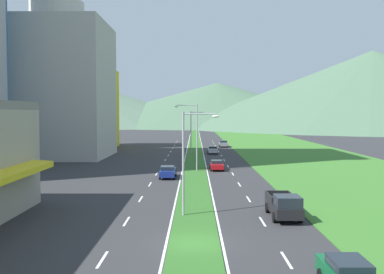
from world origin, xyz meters
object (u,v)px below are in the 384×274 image
(street_lamp_mid, at_px, (194,133))
(car_4, at_px, (213,150))
(street_lamp_near, at_px, (188,156))
(street_lamp_far, at_px, (193,129))
(car_0, at_px, (217,165))
(car_3, at_px, (168,172))
(pickup_truck_0, at_px, (284,206))
(car_5, at_px, (223,144))

(street_lamp_mid, distance_m, car_4, 26.91)
(street_lamp_near, xyz_separation_m, street_lamp_far, (0.10, 52.79, 0.12))
(street_lamp_mid, distance_m, car_0, 5.85)
(street_lamp_near, distance_m, car_0, 28.30)
(street_lamp_near, bearing_deg, car_0, 82.42)
(car_0, xyz_separation_m, car_3, (-6.52, -7.55, 0.05))
(car_0, bearing_deg, street_lamp_far, -171.82)
(car_4, relative_size, pickup_truck_0, 0.76)
(street_lamp_near, height_order, car_0, street_lamp_near)
(street_lamp_near, height_order, street_lamp_mid, street_lamp_mid)
(street_lamp_near, height_order, car_4, street_lamp_near)
(car_3, distance_m, pickup_truck_0, 23.42)
(street_lamp_mid, bearing_deg, car_5, 80.98)
(street_lamp_mid, distance_m, pickup_truck_0, 28.47)
(car_3, bearing_deg, street_lamp_far, -5.13)
(street_lamp_mid, relative_size, car_0, 2.08)
(street_lamp_mid, relative_size, street_lamp_far, 1.11)
(street_lamp_far, distance_m, car_3, 32.97)
(car_0, bearing_deg, pickup_truck_0, 7.49)
(car_0, height_order, car_5, car_5)
(street_lamp_far, distance_m, car_5, 19.17)
(street_lamp_mid, bearing_deg, street_lamp_near, -91.06)
(car_3, distance_m, car_4, 33.19)
(car_0, bearing_deg, car_5, 174.97)
(street_lamp_near, height_order, street_lamp_far, street_lamp_far)
(street_lamp_far, bearing_deg, street_lamp_mid, -89.15)
(street_lamp_mid, xyz_separation_m, pickup_truck_0, (6.97, -27.24, -4.44))
(street_lamp_far, height_order, pickup_truck_0, street_lamp_far)
(car_4, height_order, pickup_truck_0, pickup_truck_0)
(street_lamp_near, distance_m, street_lamp_far, 52.79)
(pickup_truck_0, bearing_deg, street_lamp_near, -96.38)
(street_lamp_far, xyz_separation_m, car_3, (-2.92, -32.58, -4.13))
(street_lamp_mid, relative_size, pickup_truck_0, 1.74)
(pickup_truck_0, bearing_deg, car_0, -172.51)
(car_0, height_order, car_3, car_3)
(street_lamp_near, bearing_deg, street_lamp_mid, 88.94)
(street_lamp_far, bearing_deg, car_3, -95.13)
(street_lamp_near, relative_size, pickup_truck_0, 1.52)
(car_3, bearing_deg, street_lamp_mid, -28.15)
(street_lamp_far, relative_size, car_0, 1.87)
(car_4, bearing_deg, car_0, -1.02)
(car_0, relative_size, pickup_truck_0, 0.84)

